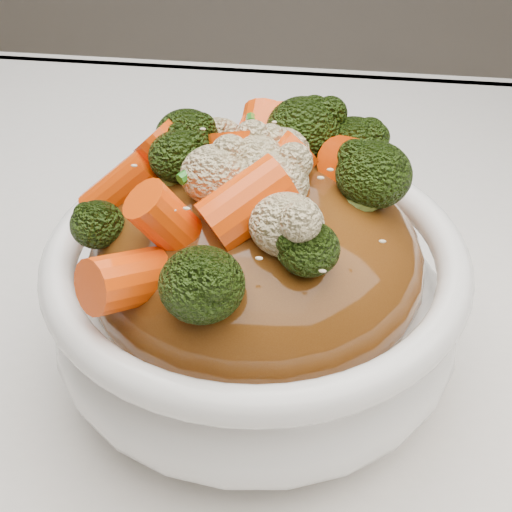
# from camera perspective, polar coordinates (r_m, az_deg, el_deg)

# --- Properties ---
(tablecloth) EXTENTS (1.20, 0.80, 0.04)m
(tablecloth) POSITION_cam_1_polar(r_m,az_deg,el_deg) (0.45, 7.70, -9.07)
(tablecloth) COLOR white
(tablecloth) RESTS_ON dining_table
(bowl) EXTENTS (0.29, 0.29, 0.09)m
(bowl) POSITION_cam_1_polar(r_m,az_deg,el_deg) (0.39, -0.00, -3.81)
(bowl) COLOR white
(bowl) RESTS_ON tablecloth
(sauce_base) EXTENTS (0.23, 0.23, 0.10)m
(sauce_base) POSITION_cam_1_polar(r_m,az_deg,el_deg) (0.38, -0.00, -0.37)
(sauce_base) COLOR #5C310F
(sauce_base) RESTS_ON bowl
(carrots) EXTENTS (0.23, 0.23, 0.05)m
(carrots) POSITION_cam_1_polar(r_m,az_deg,el_deg) (0.34, -0.00, 8.10)
(carrots) COLOR #FF4C08
(carrots) RESTS_ON sauce_base
(broccoli) EXTENTS (0.23, 0.23, 0.05)m
(broccoli) POSITION_cam_1_polar(r_m,az_deg,el_deg) (0.34, -0.00, 7.95)
(broccoli) COLOR black
(broccoli) RESTS_ON sauce_base
(cauliflower) EXTENTS (0.23, 0.23, 0.04)m
(cauliflower) POSITION_cam_1_polar(r_m,az_deg,el_deg) (0.34, -0.00, 7.65)
(cauliflower) COLOR beige
(cauliflower) RESTS_ON sauce_base
(scallions) EXTENTS (0.17, 0.17, 0.02)m
(scallions) POSITION_cam_1_polar(r_m,az_deg,el_deg) (0.34, -0.00, 8.25)
(scallions) COLOR #20771B
(scallions) RESTS_ON sauce_base
(sesame_seeds) EXTENTS (0.21, 0.21, 0.01)m
(sesame_seeds) POSITION_cam_1_polar(r_m,az_deg,el_deg) (0.34, -0.00, 8.25)
(sesame_seeds) COLOR beige
(sesame_seeds) RESTS_ON sauce_base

